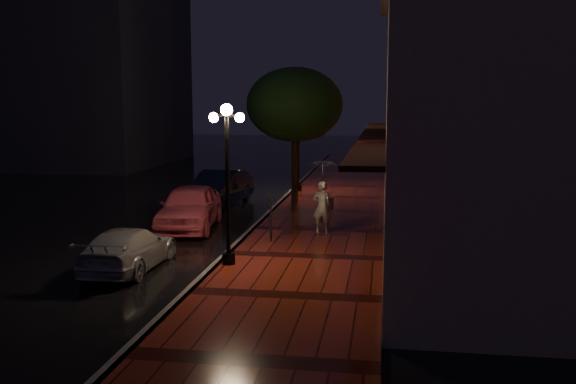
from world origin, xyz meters
The scene contains 15 objects.
ground centered at (0.00, 0.00, 0.00)m, with size 120.00×120.00×0.00m, color black.
sidewalk centered at (2.25, 0.00, 0.07)m, with size 4.50×60.00×0.15m, color #49150D.
curb centered at (0.00, 0.00, 0.07)m, with size 0.25×60.00×0.15m, color #595451.
storefront_near centered at (7.00, -6.00, 4.25)m, with size 5.00×8.00×8.50m, color gray.
storefront_mid centered at (7.00, 2.00, 5.50)m, with size 5.00×8.00×11.00m, color #511914.
storefront_far centered at (7.00, 10.00, 4.50)m, with size 5.00×8.00×9.00m, color #8C5951.
storefront_extra centered at (7.00, 20.00, 5.00)m, with size 5.00×12.00×10.00m, color #511914.
streetlamp_near centered at (0.35, -5.00, 2.60)m, with size 0.96×0.36×4.31m.
streetlamp_far centered at (0.35, 9.00, 2.60)m, with size 0.96×0.36×4.31m.
street_tree centered at (0.61, 5.99, 4.24)m, with size 4.16×4.16×5.80m.
pink_car centered at (-2.35, 0.17, 0.79)m, with size 1.86×4.63×1.58m, color #E85F73.
navy_car centered at (-2.55, 5.12, 0.77)m, with size 1.63×4.67×1.54m, color black.
silver_car centered at (-2.31, -5.43, 0.58)m, with size 1.62×3.98×1.16m, color #96969D.
woman_with_umbrella centered at (2.46, -0.56, 1.77)m, with size 1.02×1.04×2.45m.
parking_meter centered at (1.00, -2.07, 0.99)m, with size 0.15×0.13×1.38m.
Camera 1 is at (4.48, -21.48, 4.58)m, focal length 40.00 mm.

